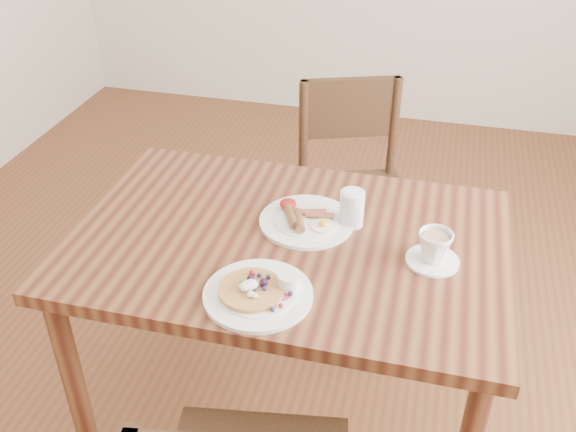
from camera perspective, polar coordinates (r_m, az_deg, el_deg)
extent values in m
plane|color=brown|center=(2.29, 0.00, -17.30)|extent=(5.00, 5.00, 0.00)
cube|color=brown|center=(1.79, 0.00, -2.40)|extent=(1.20, 0.80, 0.04)
cylinder|color=brown|center=(1.99, -18.35, -14.42)|extent=(0.06, 0.06, 0.71)
cylinder|color=brown|center=(2.26, 15.71, -7.07)|extent=(0.06, 0.06, 0.71)
cylinder|color=brown|center=(2.42, -10.47, -3.09)|extent=(0.06, 0.06, 0.71)
cube|color=#3A2915|center=(2.50, 5.91, 1.24)|extent=(0.54, 0.54, 0.04)
cylinder|color=#3A2915|center=(2.47, 2.26, -5.84)|extent=(0.04, 0.04, 0.43)
cylinder|color=#3A2915|center=(2.53, 10.38, -5.22)|extent=(0.04, 0.04, 0.43)
cylinder|color=#3A2915|center=(2.75, 1.24, -1.09)|extent=(0.04, 0.04, 0.43)
cylinder|color=#3A2915|center=(2.81, 8.55, -0.65)|extent=(0.04, 0.04, 0.43)
cylinder|color=#3A2915|center=(2.59, 9.38, 7.61)|extent=(0.04, 0.04, 0.43)
cylinder|color=#3A2915|center=(2.52, 1.37, 7.34)|extent=(0.04, 0.04, 0.43)
cube|color=#3A2915|center=(2.52, 5.50, 9.54)|extent=(0.37, 0.16, 0.24)
cylinder|color=white|center=(1.58, -2.68, -6.98)|extent=(0.27, 0.27, 0.01)
cylinder|color=white|center=(1.57, -2.68, -6.79)|extent=(0.19, 0.19, 0.01)
cylinder|color=#B22D59|center=(1.57, -0.82, -6.76)|extent=(0.07, 0.07, 0.00)
cylinder|color=#C68C47|center=(1.57, -3.27, -6.56)|extent=(0.16, 0.16, 0.01)
ellipsoid|color=white|center=(1.55, -3.53, -6.17)|extent=(0.03, 0.03, 0.02)
ellipsoid|color=white|center=(1.53, -3.26, -6.95)|extent=(0.02, 0.02, 0.01)
cylinder|color=white|center=(1.57, 0.12, -5.76)|extent=(0.06, 0.06, 0.04)
cylinder|color=#591E07|center=(1.56, 0.12, -5.31)|extent=(0.05, 0.05, 0.00)
sphere|color=black|center=(1.56, -2.07, -5.98)|extent=(0.02, 0.02, 0.02)
sphere|color=#1E234C|center=(1.58, -1.84, -5.68)|extent=(0.01, 0.01, 0.01)
sphere|color=#1E234C|center=(1.59, -2.19, -5.21)|extent=(0.01, 0.01, 0.01)
sphere|color=#B21938|center=(1.58, -2.95, -5.46)|extent=(0.02, 0.02, 0.02)
sphere|color=black|center=(1.58, -3.60, -5.49)|extent=(0.02, 0.02, 0.02)
sphere|color=#1E234C|center=(1.57, -4.10, -6.04)|extent=(0.01, 0.01, 0.01)
sphere|color=black|center=(1.56, -3.32, -6.19)|extent=(0.02, 0.02, 0.02)
sphere|color=#1E234C|center=(1.55, -2.89, -6.62)|extent=(0.01, 0.01, 0.01)
sphere|color=#1E234C|center=(1.54, -2.03, -6.65)|extent=(0.01, 0.01, 0.01)
sphere|color=#1E234C|center=(1.52, -0.75, -8.02)|extent=(0.01, 0.01, 0.01)
sphere|color=#B21938|center=(1.54, 0.11, -7.21)|extent=(0.01, 0.01, 0.01)
sphere|color=black|center=(1.57, 0.25, -6.14)|extent=(0.02, 0.02, 0.02)
sphere|color=#1E234C|center=(1.60, -0.31, -5.41)|extent=(0.01, 0.01, 0.01)
cylinder|color=white|center=(1.83, 1.66, -0.47)|extent=(0.27, 0.27, 0.01)
cylinder|color=white|center=(1.83, 1.66, -0.29)|extent=(0.19, 0.19, 0.01)
cylinder|color=brown|center=(1.81, 0.30, -0.04)|extent=(0.06, 0.10, 0.03)
cylinder|color=brown|center=(1.79, 0.96, -0.40)|extent=(0.06, 0.10, 0.03)
cube|color=maroon|center=(1.85, 2.18, 0.36)|extent=(0.08, 0.04, 0.01)
cube|color=maroon|center=(1.83, 2.84, 0.10)|extent=(0.08, 0.03, 0.01)
cylinder|color=white|center=(1.79, 3.17, -0.89)|extent=(0.07, 0.07, 0.00)
ellipsoid|color=yellow|center=(1.78, 3.18, -0.62)|extent=(0.03, 0.03, 0.01)
ellipsoid|color=#A5190F|center=(1.86, 0.00, 1.09)|extent=(0.05, 0.05, 0.03)
cylinder|color=white|center=(1.73, 12.70, -3.88)|extent=(0.14, 0.14, 0.01)
imported|color=white|center=(1.70, 12.89, -2.65)|extent=(0.10, 0.10, 0.08)
cylinder|color=tan|center=(1.68, 13.02, -1.82)|extent=(0.07, 0.07, 0.00)
cylinder|color=silver|center=(1.81, 5.69, 0.68)|extent=(0.07, 0.07, 0.11)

